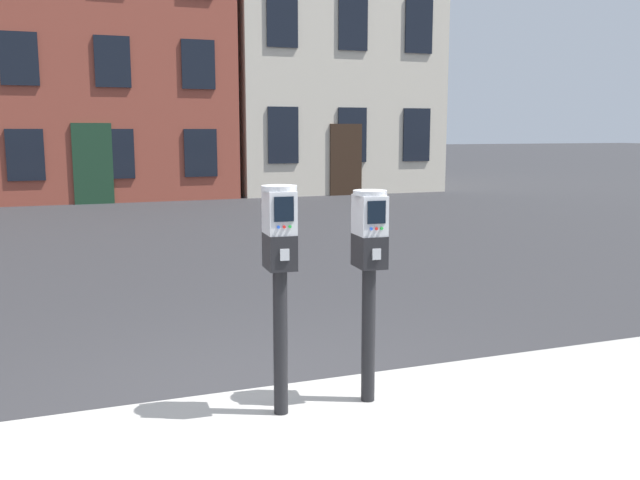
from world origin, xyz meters
name	(u,v)px	position (x,y,z in m)	size (l,w,h in m)	color
ground_plane	(265,418)	(0.00, 0.00, 0.00)	(160.00, 160.00, 0.00)	#28282B
parking_meter_near_kerb	(280,259)	(0.03, -0.27, 1.14)	(0.23, 0.26, 1.44)	black
parking_meter_twin_adjacent	(369,258)	(0.63, -0.27, 1.10)	(0.23, 0.26, 1.40)	black
townhouse_orange_brick	(103,34)	(0.22, 17.84, 4.73)	(6.65, 6.24, 9.45)	brown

